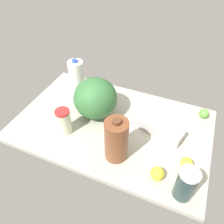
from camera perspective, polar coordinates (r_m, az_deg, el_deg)
countertop at (r=139.05cm, az=-0.00°, el=-3.46°), size 120.00×76.00×3.00cm
egg_carton at (r=133.99cm, az=11.99°, el=-4.02°), size 31.96×17.93×6.54cm
shaker_bottle at (r=107.85cm, az=18.71°, el=-17.40°), size 9.21×9.21×18.49cm
tumbler_cup at (r=130.72cm, az=-12.41°, el=-2.39°), size 8.43×8.43×16.56cm
chocolate_milk_jug at (r=112.51cm, az=1.13°, el=-7.32°), size 12.32×12.32×27.07cm
milk_jug at (r=158.75cm, az=-9.19°, el=9.07°), size 10.79×10.79×25.62cm
watermelon at (r=136.66cm, az=-4.37°, el=3.62°), size 27.34×27.34×25.72cm
lemon_loose at (r=121.87cm, az=18.92°, el=-12.56°), size 6.41×6.41×6.41cm
lime_near_front at (r=152.14cm, az=22.90°, el=-0.36°), size 6.02×6.02×6.02cm
lemon_far_back at (r=114.38cm, az=11.77°, el=-15.46°), size 6.89×6.89×6.89cm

